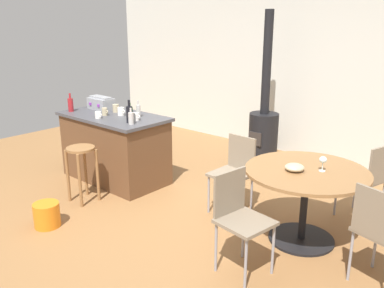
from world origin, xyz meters
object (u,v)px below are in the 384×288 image
cup_4 (121,111)px  kitchen_island (115,147)px  folding_chair_right (239,214)px  plastic_bucket (47,215)px  wooden_stool (82,162)px  dining_table (306,186)px  bottle_0 (129,114)px  wood_stove (264,127)px  folding_chair_left (235,169)px  cup_3 (136,117)px  folding_chair_far (368,176)px  bottle_4 (138,111)px  serving_bowl (295,167)px  bottle_3 (130,112)px  folding_chair_near (381,229)px  cup_0 (98,115)px  wine_glass (323,160)px  toolbox (101,103)px  bottle_2 (131,118)px  cup_1 (105,112)px  cup_2 (116,108)px  bottle_1 (71,104)px

cup_4 → kitchen_island: bearing=-148.7°
folding_chair_right → plastic_bucket: 2.11m
wooden_stool → folding_chair_right: folding_chair_right is taller
dining_table → bottle_0: (-2.19, -0.29, 0.43)m
wooden_stool → wood_stove: 2.78m
folding_chair_left → cup_3: (-1.32, -0.27, 0.44)m
folding_chair_far → wood_stove: size_ratio=0.39×
cup_4 → dining_table: bearing=2.3°
bottle_4 → serving_bowl: bearing=-2.3°
cup_3 → cup_4: cup_4 is taller
folding_chair_right → bottle_3: 2.31m
folding_chair_near → cup_0: bearing=-178.2°
dining_table → wine_glass: size_ratio=8.08×
dining_table → bottle_3: bearing=-176.4°
kitchen_island → bottle_4: bearing=23.8°
cup_3 → wine_glass: size_ratio=0.83×
folding_chair_far → cup_3: 2.74m
folding_chair_right → serving_bowl: folding_chair_right is taller
toolbox → cup_4: (0.52, -0.07, -0.03)m
folding_chair_far → folding_chair_left: folding_chair_far is taller
dining_table → bottle_3: size_ratio=5.83×
wooden_stool → bottle_2: 0.78m
folding_chair_left → wine_glass: (1.01, -0.04, 0.34)m
bottle_4 → plastic_bucket: size_ratio=0.79×
bottle_0 → wine_glass: bottle_0 is taller
folding_chair_near → plastic_bucket: 3.20m
kitchen_island → cup_1: (-0.06, -0.09, 0.50)m
wooden_stool → bottle_0: 0.80m
folding_chair_left → folding_chair_right: bearing=-52.6°
kitchen_island → folding_chair_far: bearing=18.7°
folding_chair_far → wine_glass: 0.87m
kitchen_island → folding_chair_left: size_ratio=1.73×
bottle_0 → cup_1: 0.55m
dining_table → wine_glass: wine_glass is taller
folding_chair_near → cup_4: cup_4 is taller
folding_chair_near → folding_chair_right: (-0.98, -0.52, -0.00)m
kitchen_island → cup_2: size_ratio=12.39×
folding_chair_far → cup_0: size_ratio=7.76×
bottle_0 → wine_glass: size_ratio=1.94×
cup_3 → serving_bowl: (2.14, 0.06, -0.17)m
wooden_stool → plastic_bucket: 0.77m
kitchen_island → wine_glass: kitchen_island is taller
folding_chair_far → bottle_1: 3.82m
kitchen_island → dining_table: size_ratio=1.28×
kitchen_island → plastic_bucket: 1.47m
folding_chair_near → cup_2: cup_2 is taller
toolbox → cup_2: size_ratio=3.09×
bottle_2 → bottle_3: size_ratio=1.00×
kitchen_island → bottle_1: (-0.60, -0.24, 0.54)m
dining_table → cup_3: bearing=-175.7°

